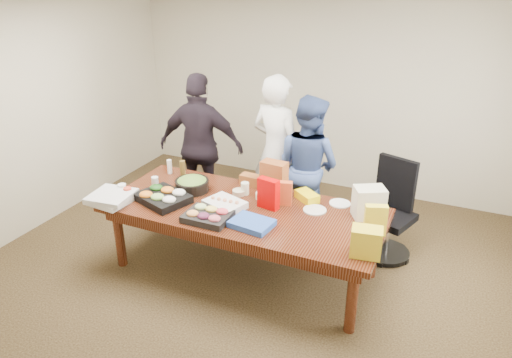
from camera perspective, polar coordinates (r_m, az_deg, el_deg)
The scene contains 36 objects.
floor at distance 5.18m, azimuth -1.41°, elevation -10.90°, with size 5.50×5.00×0.02m, color #47301E.
ceiling at distance 4.24m, azimuth -1.81°, elevation 20.70°, with size 5.50×5.00×0.02m, color white.
wall_back at distance 6.77m, azimuth 7.80°, elevation 10.19°, with size 5.50×0.04×2.70m, color beige.
wall_front at distance 2.79m, azimuth -25.24°, elevation -14.05°, with size 5.50×0.04×2.70m, color beige.
wall_left at distance 6.19m, azimuth -25.34°, elevation 6.73°, with size 0.04×5.00×2.70m, color beige.
conference_table at distance 4.97m, azimuth -1.46°, elevation -7.27°, with size 2.80×1.20×0.75m, color #4C1C0F.
office_chair at distance 5.33m, azimuth 15.75°, elevation -4.04°, with size 0.54×0.54×1.05m, color black.
person_center at distance 5.71m, azimuth 2.47°, elevation 3.32°, with size 0.68×0.45×1.86m, color white.
person_right at distance 5.56m, azimuth 6.20°, elevation 1.55°, with size 0.82×0.64×1.68m, color #384E88.
person_left at distance 5.96m, azimuth -6.59°, elevation 3.88°, with size 1.07×0.45×1.83m, color black.
veggie_tray at distance 4.98m, azimuth -11.09°, elevation -2.24°, with size 0.51×0.40×0.08m, color black.
fruit_tray at distance 4.57m, azimuth -5.81°, elevation -4.50°, with size 0.43×0.34×0.07m, color black.
sheet_cake at distance 4.78m, azimuth -3.76°, elevation -3.03°, with size 0.38×0.29×0.07m, color silver.
salad_bowl at distance 5.16m, azimuth -7.67°, elevation -0.75°, with size 0.37×0.37×0.12m, color black.
chip_bag_blue at distance 4.44m, azimuth -0.51°, elevation -5.35°, with size 0.38×0.28×0.06m, color blue.
chip_bag_red at distance 4.71m, azimuth 1.50°, elevation -1.76°, with size 0.22×0.09×0.31m, color #D00000.
chip_bag_yellow at distance 4.38m, azimuth 14.12°, elevation -4.82°, with size 0.20×0.08×0.29m, color yellow.
chip_bag_orange at distance 4.80m, azimuth 3.38°, elevation -1.71°, with size 0.16×0.07×0.25m, color #CA4B23.
mayo_jar at distance 5.03m, azimuth -1.33°, elevation -1.14°, with size 0.09×0.09×0.13m, color silver.
mustard_bottle at distance 4.91m, azimuth 1.90°, elevation -1.57°, with size 0.06×0.06×0.17m, color yellow.
dressing_bottle at distance 5.49m, azimuth -8.79°, elevation 1.21°, with size 0.06×0.06×0.20m, color brown.
ranch_bottle at distance 5.62m, azimuth -10.32°, elevation 1.47°, with size 0.06×0.06×0.17m, color white.
banana_bunch at distance 4.94m, azimuth 6.13°, elevation -2.08°, with size 0.26×0.15×0.09m, color yellow.
bread_loaf at distance 5.23m, azimuth -0.33°, elevation -0.18°, with size 0.29×0.13×0.12m, color brown.
kraft_bag at distance 5.02m, azimuth 2.17°, elevation 0.19°, with size 0.27×0.16×0.35m, color brown.
red_cup at distance 5.14m, azimuth -15.11°, elevation -1.59°, with size 0.08×0.08×0.11m, color #C83E26.
clear_cup_a at distance 5.22m, azimuth -15.74°, elevation -1.21°, with size 0.09×0.09×0.12m, color white.
clear_cup_b at distance 5.33m, azimuth -12.00°, elevation -0.30°, with size 0.08×0.08×0.11m, color white.
pizza_box_lower at distance 5.12m, azimuth -16.88°, elevation -2.30°, with size 0.41×0.41×0.05m, color silver.
pizza_box_upper at distance 5.08m, azimuth -16.94°, elevation -1.94°, with size 0.41×0.41×0.05m, color silver.
plate_a at distance 4.76m, azimuth 7.06°, elevation -3.71°, with size 0.23×0.23×0.01m, color silver.
plate_b at distance 4.92m, azimuth 10.03°, elevation -2.90°, with size 0.21×0.21×0.01m, color silver.
dip_bowl_a at distance 4.95m, azimuth 0.87°, elevation -2.02°, with size 0.16×0.16×0.06m, color beige.
dip_bowl_b at distance 5.03m, azimuth -2.06°, elevation -1.61°, with size 0.14×0.14×0.05m, color beige.
grocery_bag_white at distance 4.67m, azimuth 13.38°, elevation -2.76°, with size 0.29×0.20×0.31m, color beige.
grocery_bag_yellow at distance 4.08m, azimuth 13.07°, elevation -7.37°, with size 0.25×0.17×0.25m, color yellow.
Camera 1 is at (1.86, -3.80, 2.98)m, focal length 33.36 mm.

